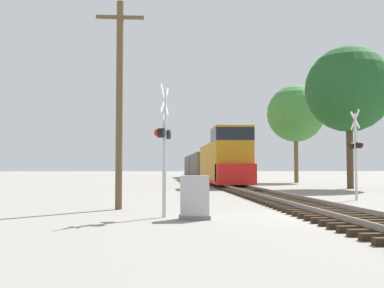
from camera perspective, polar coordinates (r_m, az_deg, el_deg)
ground_plane at (r=14.84m, az=17.85°, el=-8.83°), size 400.00×400.00×0.00m
rail_track_bed at (r=14.83m, az=17.84°, el=-8.31°), size 2.60×160.00×0.31m
freight_train at (r=52.54m, az=1.92°, el=-2.67°), size 2.88×44.72×4.68m
crossing_signal_near at (r=14.05m, az=-3.63°, el=0.55°), size 0.54×1.01×4.13m
crossing_signal_far at (r=22.78m, az=20.11°, el=-0.55°), size 0.34×1.00×4.29m
relay_cabinet at (r=13.46m, az=0.32°, el=-6.85°), size 0.92×0.52×1.30m
utility_pole at (r=17.05m, az=-9.20°, el=5.53°), size 1.80×0.26×7.81m
tree_far_right at (r=35.69m, az=19.27°, el=6.56°), size 6.40×6.40×10.61m
tree_mid_background at (r=48.49m, az=13.02°, el=3.76°), size 5.97×5.97×10.23m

